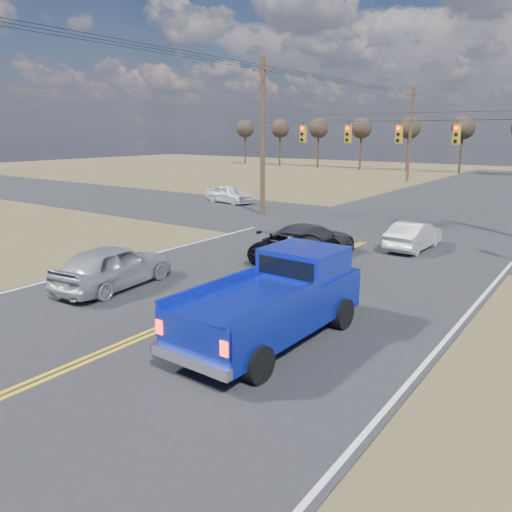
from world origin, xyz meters
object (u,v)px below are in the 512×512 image
Objects in this scene: silver_suv at (114,266)px; cross_car_west at (229,194)px; white_car_queue at (414,236)px; pickup_truck at (276,300)px; dgrey_car_queue at (310,240)px; black_suv at (298,246)px.

silver_suv is 21.91m from cross_car_west.
white_car_queue is (6.69, 12.15, -0.14)m from silver_suv.
pickup_truck is 12.64m from white_car_queue.
cross_car_west is (-17.48, 19.83, -0.41)m from pickup_truck.
dgrey_car_queue is (-3.86, 8.59, -0.37)m from pickup_truck.
dgrey_car_queue is at bearing 115.69° from pickup_truck.
dgrey_car_queue is (-3.33, -4.04, 0.08)m from white_car_queue.
white_car_queue is (3.30, 5.09, 0.01)m from black_suv.
white_car_queue is at bearing -120.91° from dgrey_car_queue.
white_car_queue is 5.23m from dgrey_car_queue.
cross_car_west is at bearing -68.53° from silver_suv.
cross_car_west reaches higher than white_car_queue.
cross_car_west reaches higher than black_suv.
black_suv is at bearing 118.46° from pickup_truck.
white_car_queue is 0.98× the size of cross_car_west.
white_car_queue reaches higher than black_suv.
cross_car_west is (-16.95, 7.20, 0.04)m from white_car_queue.
cross_car_west is (-10.26, 19.36, -0.10)m from silver_suv.
white_car_queue is 18.42m from cross_car_west.
silver_suv is 7.84m from black_suv.
black_suv is 1.15× the size of cross_car_west.
dgrey_car_queue reaches higher than black_suv.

